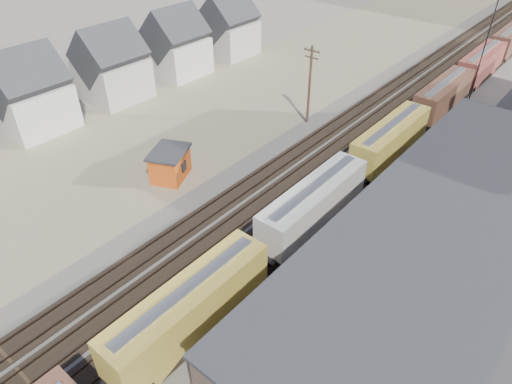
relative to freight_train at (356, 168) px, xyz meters
The scene contains 9 objects.
ballast_bed 18.24m from the freight_train, 102.17° to the left, with size 18.00×200.00×0.06m, color #4C4742.
dirt_yard 25.15m from the freight_train, 162.23° to the left, with size 24.00×180.00×0.03m, color #7C6F55.
rail_tracks 18.35m from the freight_train, 103.86° to the left, with size 11.40×200.00×0.24m.
freight_train is the anchor object (origin of this frame).
warehouse 13.42m from the freight_train, 33.40° to the right, with size 12.40×40.40×7.25m.
utility_pole_north 15.82m from the freight_train, 141.95° to the left, with size 2.20×0.32×10.00m.
radio_mast 28.43m from the freight_train, 85.45° to the left, with size 1.20×0.16×18.00m.
townhouse_row 38.54m from the freight_train, 168.96° to the right, with size 8.15×68.16×10.47m.
maintenance_shed 19.25m from the freight_train, 147.68° to the right, with size 5.05×5.55×3.30m.
Camera 1 is at (20.46, -3.47, 27.47)m, focal length 32.00 mm.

